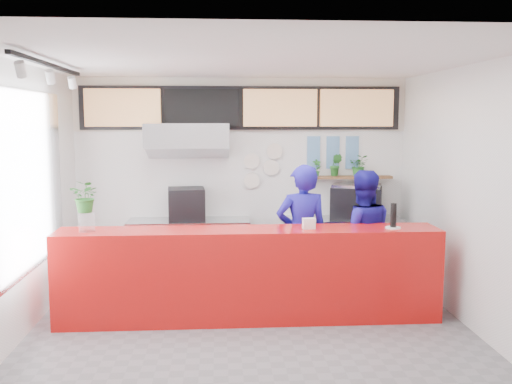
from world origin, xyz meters
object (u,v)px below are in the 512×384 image
(panini_oven, at_px, (186,204))
(pepper_mill, at_px, (393,215))
(service_counter, at_px, (249,275))
(staff_right, at_px, (361,237))
(espresso_machine, at_px, (356,202))
(staff_center, at_px, (302,236))

(panini_oven, distance_m, pepper_mill, 3.15)
(service_counter, height_order, panini_oven, panini_oven)
(staff_right, bearing_deg, panini_oven, -28.00)
(espresso_machine, bearing_deg, staff_right, -82.80)
(panini_oven, xyz_separation_m, staff_center, (1.53, -1.33, -0.23))
(staff_right, distance_m, pepper_mill, 0.74)
(panini_oven, bearing_deg, pepper_mill, -41.19)
(staff_right, relative_size, pepper_mill, 6.18)
(pepper_mill, bearing_deg, staff_center, 152.18)
(espresso_machine, bearing_deg, pepper_mill, -72.59)
(staff_center, bearing_deg, staff_right, 179.06)
(espresso_machine, distance_m, pepper_mill, 1.87)
(espresso_machine, height_order, pepper_mill, pepper_mill)
(pepper_mill, bearing_deg, service_counter, 177.87)
(service_counter, relative_size, staff_right, 2.59)
(espresso_machine, relative_size, staff_right, 0.42)
(service_counter, height_order, staff_right, staff_right)
(panini_oven, relative_size, pepper_mill, 1.87)
(staff_center, distance_m, staff_right, 0.78)
(staff_right, bearing_deg, staff_center, 4.89)
(pepper_mill, bearing_deg, espresso_machine, 89.65)
(panini_oven, xyz_separation_m, staff_right, (2.31, -1.28, -0.27))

